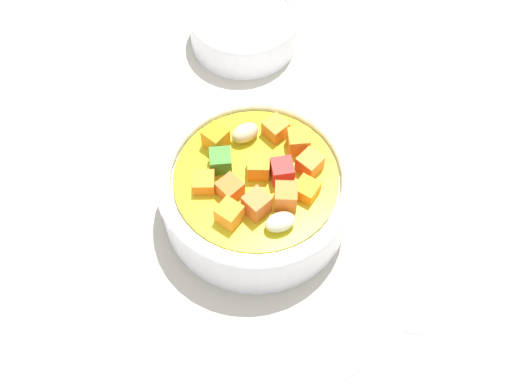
% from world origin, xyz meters
% --- Properties ---
extents(ground_plane, '(1.40, 1.40, 0.02)m').
position_xyz_m(ground_plane, '(0.00, 0.00, -0.01)').
color(ground_plane, '#BAB2A0').
extents(soup_bowl_main, '(0.16, 0.16, 0.07)m').
position_xyz_m(soup_bowl_main, '(-0.00, 0.00, 0.03)').
color(soup_bowl_main, white).
rests_on(soup_bowl_main, ground_plane).
extents(spoon, '(0.17, 0.12, 0.01)m').
position_xyz_m(spoon, '(0.10, 0.13, 0.00)').
color(spoon, silver).
rests_on(spoon, ground_plane).
extents(side_bowl_small, '(0.11, 0.11, 0.04)m').
position_xyz_m(side_bowl_small, '(-0.18, -0.08, 0.02)').
color(side_bowl_small, white).
rests_on(side_bowl_small, ground_plane).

